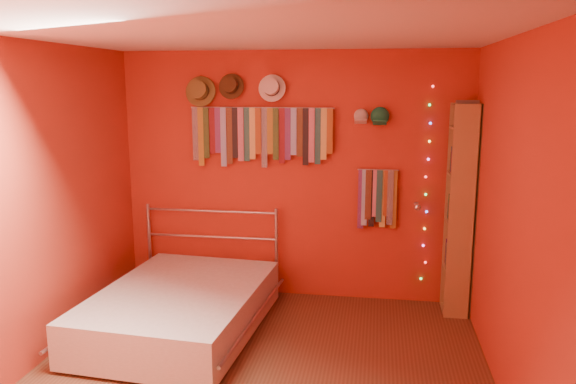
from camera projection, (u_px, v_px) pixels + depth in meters
The scene contains 16 objects.
ground at pixel (258, 378), 4.22m from camera, with size 3.50×3.50×0.00m, color #56301D.
back_wall at pixel (293, 176), 5.68m from camera, with size 3.50×0.02×2.50m, color maroon.
right_wall at pixel (514, 226), 3.71m from camera, with size 0.02×3.50×2.50m, color maroon.
left_wall at pixel (31, 208), 4.26m from camera, with size 0.02×3.50×2.50m, color maroon.
ceiling at pixel (254, 34), 3.74m from camera, with size 3.50×3.50×0.02m, color white.
tie_rack at pixel (260, 133), 5.58m from camera, with size 1.45×0.03×0.60m.
small_tie_rack at pixel (377, 196), 5.51m from camera, with size 0.40×0.03×0.60m.
fedora_olive at pixel (199, 91), 5.56m from camera, with size 0.31×0.17×0.30m.
fedora_brown at pixel (230, 86), 5.51m from camera, with size 0.25×0.14×0.25m.
fedora_white at pixel (271, 87), 5.45m from camera, with size 0.27×0.15×0.27m.
cap_white at pixel (361, 116), 5.40m from camera, with size 0.16×0.20×0.16m.
cap_green at pixel (380, 116), 5.38m from camera, with size 0.18×0.22×0.18m.
fairy_lights at pixel (427, 186), 5.44m from camera, with size 0.06×0.02×1.92m.
reading_lamp at pixel (417, 207), 5.31m from camera, with size 0.07×0.29×0.09m.
bookshelf at pixel (464, 209), 5.25m from camera, with size 0.25×0.34×2.00m.
bed at pixel (181, 309), 4.96m from camera, with size 1.54×1.98×0.93m.
Camera 1 is at (0.84, -3.79, 2.18)m, focal length 35.00 mm.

